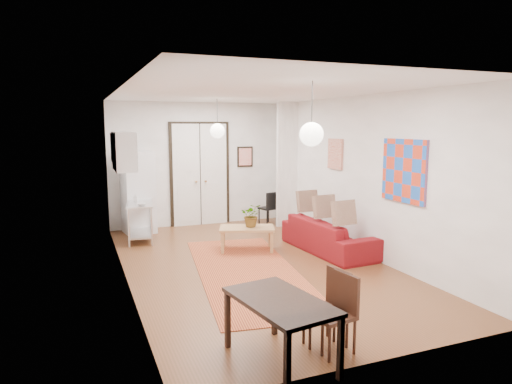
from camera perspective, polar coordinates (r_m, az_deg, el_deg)
name	(u,v)px	position (r m, az deg, el deg)	size (l,w,h in m)	color
floor	(253,264)	(7.92, -0.37, -9.02)	(7.00, 7.00, 0.00)	brown
ceiling	(253,92)	(7.58, -0.40, 12.40)	(4.20, 7.00, 0.02)	white
wall_back	(199,164)	(10.93, -7.09, 3.47)	(4.20, 0.02, 2.90)	white
wall_front	(385,221)	(4.58, 15.82, -3.45)	(4.20, 0.02, 2.90)	white
wall_left	(123,187)	(7.13, -16.31, 0.65)	(0.02, 7.00, 2.90)	white
wall_right	(359,175)	(8.60, 12.77, 2.03)	(0.02, 7.00, 2.90)	white
double_doors	(200,175)	(10.91, -7.01, 2.15)	(1.44, 0.06, 2.50)	white
stub_partition	(287,165)	(10.68, 3.89, 3.40)	(0.50, 0.10, 2.90)	white
wall_cabinet	(124,151)	(8.59, -16.21, 4.92)	(0.35, 1.00, 0.70)	silver
painting_popart	(404,171)	(7.57, 18.01, 2.53)	(0.05, 1.00, 1.00)	red
painting_abstract	(335,154)	(9.23, 9.90, 4.71)	(0.05, 0.50, 0.60)	beige
poster_back	(245,157)	(11.24, -1.37, 4.43)	(0.40, 0.03, 0.50)	red
print_left	(113,147)	(9.08, -17.48, 5.34)	(0.03, 0.44, 0.54)	#8E603B
pendant_back	(217,131)	(9.45, -4.85, 7.62)	(0.30, 0.30, 0.80)	white
pendant_front	(311,134)	(5.75, 6.95, 7.18)	(0.30, 0.30, 0.80)	white
kilim_rug	(248,272)	(7.53, -1.05, -9.91)	(1.57, 4.18, 0.01)	#C06230
sofa	(328,235)	(8.73, 9.03, -5.35)	(2.13, 0.83, 0.62)	maroon
coffee_table	(247,230)	(8.67, -1.15, -4.79)	(1.16, 0.88, 0.46)	tan
potted_plant	(252,215)	(8.64, -0.54, -2.91)	(0.40, 0.35, 0.44)	#306B30
kitchen_counter	(140,217)	(9.68, -14.28, -3.10)	(0.65, 1.09, 0.79)	silver
bowl	(142,204)	(9.33, -14.10, -1.50)	(0.19, 0.19, 0.05)	silver
soap_bottle	(135,197)	(9.85, -14.83, -0.67)	(0.07, 0.08, 0.16)	teal
fridge	(138,192)	(10.37, -14.53, -0.04)	(0.64, 0.64, 1.80)	silver
dining_table	(280,306)	(4.64, 3.05, -14.09)	(0.87, 1.29, 0.66)	black
dining_chair_near	(322,301)	(5.13, 8.24, -13.36)	(0.45, 0.58, 0.82)	#321A10
dining_chair_far	(329,306)	(5.01, 9.08, -13.89)	(0.45, 0.58, 0.82)	#321A10
black_side_chair	(267,205)	(11.05, 1.34, -1.62)	(0.45, 0.46, 0.79)	black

